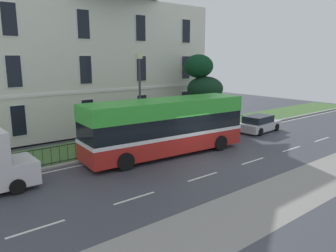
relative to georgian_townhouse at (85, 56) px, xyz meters
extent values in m
cube|color=#3E414A|center=(0.36, -14.47, -5.96)|extent=(60.00, 56.00, 0.06)
cube|color=silver|center=(0.36, -10.82, -5.93)|extent=(54.00, 0.14, 0.01)
cube|color=silver|center=(-9.64, -16.27, -5.93)|extent=(2.00, 0.12, 0.01)
cube|color=silver|center=(-5.64, -16.27, -5.93)|extent=(2.00, 0.12, 0.01)
cube|color=silver|center=(-1.64, -16.27, -5.93)|extent=(2.00, 0.12, 0.01)
cube|color=silver|center=(2.36, -16.27, -5.93)|extent=(2.00, 0.12, 0.01)
cube|color=silver|center=(6.36, -16.27, -5.93)|extent=(2.00, 0.12, 0.01)
cube|color=silver|center=(10.36, -16.27, -5.93)|extent=(2.00, 0.12, 0.01)
cube|color=#9E9E99|center=(0.36, -10.35, -5.87)|extent=(57.00, 0.24, 0.12)
cube|color=#456C35|center=(0.36, -8.18, -5.87)|extent=(57.00, 4.11, 0.12)
cube|color=gray|center=(0.36, -19.97, -5.93)|extent=(57.00, 3.00, 0.01)
cube|color=silver|center=(0.00, 0.00, -0.78)|extent=(19.00, 10.27, 10.06)
cube|color=white|center=(0.00, -5.16, -2.57)|extent=(19.00, 0.06, 0.20)
cube|color=#2D333D|center=(0.00, -5.17, -4.71)|extent=(1.10, 0.06, 2.20)
cube|color=white|center=(-7.12, -5.17, -4.11)|extent=(0.97, 0.04, 2.03)
cube|color=black|center=(-7.12, -5.19, -4.11)|extent=(0.87, 0.03, 1.93)
cube|color=white|center=(-2.37, -5.17, -4.11)|extent=(0.97, 0.04, 2.03)
cube|color=black|center=(-2.37, -5.19, -4.11)|extent=(0.87, 0.03, 1.93)
cube|color=white|center=(2.37, -5.17, -4.11)|extent=(0.97, 0.04, 2.03)
cube|color=black|center=(2.37, -5.19, -4.11)|extent=(0.87, 0.03, 1.93)
cube|color=white|center=(7.12, -5.17, -4.11)|extent=(0.97, 0.04, 2.03)
cube|color=black|center=(7.12, -5.19, -4.11)|extent=(0.87, 0.03, 1.93)
cube|color=white|center=(-7.12, -5.17, -1.02)|extent=(0.97, 0.04, 2.03)
cube|color=black|center=(-7.12, -5.19, -1.02)|extent=(0.87, 0.03, 1.93)
cube|color=white|center=(-2.37, -5.17, -1.02)|extent=(0.97, 0.04, 2.03)
cube|color=black|center=(-2.37, -5.19, -1.02)|extent=(0.87, 0.03, 1.93)
cube|color=white|center=(2.37, -5.17, -1.02)|extent=(0.97, 0.04, 2.03)
cube|color=black|center=(2.37, -5.19, -1.02)|extent=(0.87, 0.03, 1.93)
cube|color=white|center=(7.12, -5.17, -1.02)|extent=(0.97, 0.04, 2.03)
cube|color=black|center=(7.12, -5.19, -1.02)|extent=(0.87, 0.03, 1.93)
cube|color=white|center=(-7.12, -5.17, 2.08)|extent=(0.97, 0.04, 2.03)
cube|color=black|center=(-7.12, -5.19, 2.08)|extent=(0.87, 0.03, 1.93)
cube|color=white|center=(-2.37, -5.17, 2.08)|extent=(0.97, 0.04, 2.03)
cube|color=black|center=(-2.37, -5.19, 2.08)|extent=(0.87, 0.03, 1.93)
cube|color=white|center=(2.37, -5.17, 2.08)|extent=(0.97, 0.04, 2.03)
cube|color=black|center=(2.37, -5.19, 2.08)|extent=(0.87, 0.03, 1.93)
cube|color=white|center=(7.12, -5.17, 2.08)|extent=(0.97, 0.04, 2.03)
cube|color=black|center=(7.12, -5.19, 2.08)|extent=(0.87, 0.03, 1.93)
cube|color=black|center=(0.00, -10.07, -4.86)|extent=(18.34, 0.04, 0.04)
cube|color=black|center=(0.00, -10.07, -5.73)|extent=(18.34, 0.04, 0.04)
cylinder|color=black|center=(-9.17, -10.07, -5.34)|extent=(0.02, 0.02, 0.95)
cylinder|color=black|center=(-8.71, -10.07, -5.34)|extent=(0.02, 0.02, 0.95)
cylinder|color=black|center=(-8.25, -10.07, -5.34)|extent=(0.02, 0.02, 0.95)
cylinder|color=black|center=(-7.79, -10.07, -5.34)|extent=(0.02, 0.02, 0.95)
cylinder|color=black|center=(-7.33, -10.07, -5.34)|extent=(0.02, 0.02, 0.95)
cylinder|color=black|center=(-6.88, -10.07, -5.34)|extent=(0.02, 0.02, 0.95)
cylinder|color=black|center=(-6.42, -10.07, -5.34)|extent=(0.02, 0.02, 0.95)
cylinder|color=black|center=(-5.96, -10.07, -5.34)|extent=(0.02, 0.02, 0.95)
cylinder|color=black|center=(-5.50, -10.07, -5.34)|extent=(0.02, 0.02, 0.95)
cylinder|color=black|center=(-5.04, -10.07, -5.34)|extent=(0.02, 0.02, 0.95)
cylinder|color=black|center=(-4.58, -10.07, -5.34)|extent=(0.02, 0.02, 0.95)
cylinder|color=black|center=(-4.13, -10.07, -5.34)|extent=(0.02, 0.02, 0.95)
cylinder|color=black|center=(-3.67, -10.07, -5.34)|extent=(0.02, 0.02, 0.95)
cylinder|color=black|center=(-3.21, -10.07, -5.34)|extent=(0.02, 0.02, 0.95)
cylinder|color=black|center=(-2.75, -10.07, -5.34)|extent=(0.02, 0.02, 0.95)
cylinder|color=black|center=(-2.29, -10.07, -5.34)|extent=(0.02, 0.02, 0.95)
cylinder|color=black|center=(-1.83, -10.07, -5.34)|extent=(0.02, 0.02, 0.95)
cylinder|color=black|center=(-1.38, -10.07, -5.34)|extent=(0.02, 0.02, 0.95)
cylinder|color=black|center=(-0.92, -10.07, -5.34)|extent=(0.02, 0.02, 0.95)
cylinder|color=black|center=(-0.46, -10.07, -5.34)|extent=(0.02, 0.02, 0.95)
cylinder|color=black|center=(0.00, -10.07, -5.34)|extent=(0.02, 0.02, 0.95)
cylinder|color=black|center=(0.46, -10.07, -5.34)|extent=(0.02, 0.02, 0.95)
cylinder|color=black|center=(0.92, -10.07, -5.34)|extent=(0.02, 0.02, 0.95)
cylinder|color=black|center=(1.38, -10.07, -5.34)|extent=(0.02, 0.02, 0.95)
cylinder|color=black|center=(1.83, -10.07, -5.34)|extent=(0.02, 0.02, 0.95)
cylinder|color=black|center=(2.29, -10.07, -5.34)|extent=(0.02, 0.02, 0.95)
cylinder|color=black|center=(2.75, -10.07, -5.34)|extent=(0.02, 0.02, 0.95)
cylinder|color=black|center=(3.21, -10.07, -5.34)|extent=(0.02, 0.02, 0.95)
cylinder|color=black|center=(3.67, -10.07, -5.34)|extent=(0.02, 0.02, 0.95)
cylinder|color=black|center=(4.13, -10.07, -5.34)|extent=(0.02, 0.02, 0.95)
cylinder|color=black|center=(4.58, -10.07, -5.34)|extent=(0.02, 0.02, 0.95)
cylinder|color=black|center=(5.04, -10.07, -5.34)|extent=(0.02, 0.02, 0.95)
cylinder|color=black|center=(5.50, -10.07, -5.34)|extent=(0.02, 0.02, 0.95)
cylinder|color=black|center=(5.96, -10.07, -5.34)|extent=(0.02, 0.02, 0.95)
cylinder|color=black|center=(6.42, -10.07, -5.34)|extent=(0.02, 0.02, 0.95)
cylinder|color=black|center=(6.88, -10.07, -5.34)|extent=(0.02, 0.02, 0.95)
cylinder|color=black|center=(7.33, -10.07, -5.34)|extent=(0.02, 0.02, 0.95)
cylinder|color=black|center=(7.79, -10.07, -5.34)|extent=(0.02, 0.02, 0.95)
cylinder|color=black|center=(8.25, -10.07, -5.34)|extent=(0.02, 0.02, 0.95)
cylinder|color=black|center=(8.71, -10.07, -5.34)|extent=(0.02, 0.02, 0.95)
cylinder|color=black|center=(9.17, -10.07, -5.34)|extent=(0.02, 0.02, 0.95)
cylinder|color=#423328|center=(6.79, -7.51, -4.89)|extent=(0.37, 0.37, 1.85)
ellipsoid|color=#15361C|center=(6.81, -7.61, -4.52)|extent=(4.01, 4.01, 2.27)
ellipsoid|color=black|center=(7.00, -7.76, -2.68)|extent=(2.99, 2.99, 2.01)
ellipsoid|color=#0E371D|center=(6.64, -7.31, -0.85)|extent=(2.42, 2.42, 1.92)
cube|color=#B2221C|center=(-0.68, -12.12, -5.12)|extent=(10.30, 3.26, 1.11)
cube|color=white|center=(-0.68, -12.12, -4.61)|extent=(10.32, 3.28, 0.20)
cube|color=black|center=(-0.68, -12.12, -4.04)|extent=(10.22, 3.21, 1.05)
cube|color=green|center=(-0.68, -12.12, -3.06)|extent=(10.30, 3.26, 0.92)
cube|color=black|center=(4.40, -12.50, -4.10)|extent=(0.22, 2.10, 0.96)
cube|color=black|center=(4.40, -12.50, -3.10)|extent=(0.20, 1.80, 0.59)
cylinder|color=silver|center=(4.46, -11.71, -5.45)|extent=(0.05, 0.20, 0.20)
cylinder|color=silver|center=(4.34, -13.30, -5.45)|extent=(0.05, 0.20, 0.20)
cylinder|color=black|center=(2.75, -11.17, -5.45)|extent=(0.98, 0.37, 0.96)
cylinder|color=black|center=(2.57, -13.57, -5.45)|extent=(0.98, 0.37, 0.96)
cylinder|color=black|center=(-3.92, -10.67, -5.45)|extent=(0.98, 0.37, 0.96)
cylinder|color=black|center=(-4.10, -13.07, -5.45)|extent=(0.98, 0.37, 0.96)
cube|color=silver|center=(-8.86, -11.81, -5.19)|extent=(1.17, 1.99, 1.05)
cube|color=black|center=(-9.41, -11.82, -4.02)|extent=(0.07, 1.59, 1.01)
cylinder|color=black|center=(-9.32, -10.86, -5.59)|extent=(0.68, 0.22, 0.68)
cylinder|color=black|center=(-9.31, -12.77, -5.59)|extent=(0.68, 0.22, 0.68)
cube|color=silver|center=(9.06, -11.84, -5.46)|extent=(3.99, 2.06, 0.62)
cube|color=black|center=(8.83, -11.86, -4.89)|extent=(2.43, 1.72, 0.52)
cylinder|color=black|center=(10.22, -10.92, -5.63)|extent=(0.61, 0.23, 0.60)
cylinder|color=black|center=(10.36, -12.56, -5.63)|extent=(0.61, 0.23, 0.60)
cylinder|color=black|center=(7.76, -11.13, -5.63)|extent=(0.61, 0.23, 0.60)
cylinder|color=black|center=(7.90, -12.77, -5.63)|extent=(0.61, 0.23, 0.60)
cylinder|color=#333338|center=(-0.40, -9.03, -3.03)|extent=(0.14, 0.14, 5.56)
cube|color=beige|center=(-0.40, -9.03, -0.07)|extent=(0.36, 0.24, 0.36)
cylinder|color=black|center=(-4.61, -9.37, -5.36)|extent=(0.44, 0.44, 0.91)
ellipsoid|color=black|center=(-4.61, -9.37, -4.83)|extent=(0.45, 0.45, 0.15)
camera|label=1|loc=(-12.56, -27.06, -0.22)|focal=34.99mm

